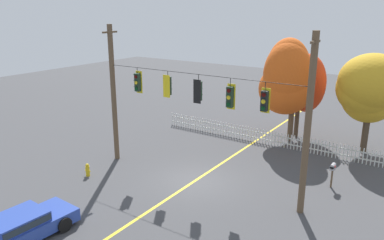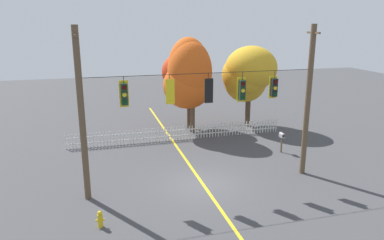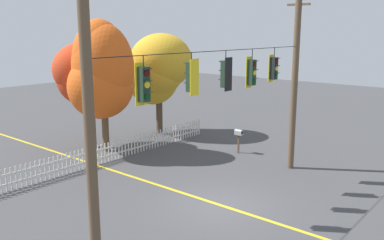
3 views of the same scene
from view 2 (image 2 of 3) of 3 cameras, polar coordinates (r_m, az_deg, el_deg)
The scene contains 14 objects.
ground at distance 19.72m, azimuth 1.74°, elevation -9.91°, with size 80.00×80.00×0.00m, color #424244.
lane_centerline_stripe at distance 19.72m, azimuth 1.74°, elevation -9.90°, with size 0.16×36.00×0.01m, color gold.
signal_support_span at distance 18.35m, azimuth 1.84°, elevation 1.90°, with size 11.95×1.10×8.17m.
traffic_signal_westbound_side at distance 17.45m, azimuth -10.40°, elevation 3.94°, with size 0.43×0.38×1.46m.
traffic_signal_eastbound_side at distance 17.73m, azimuth -3.48°, elevation 4.46°, with size 0.43×0.38×1.39m.
traffic_signal_northbound_primary at distance 18.22m, azimuth 2.50°, elevation 4.60°, with size 0.43×0.38×1.45m.
traffic_signal_southbound_primary at distance 18.87m, azimuth 7.70°, elevation 4.61°, with size 0.43×0.38×1.55m.
traffic_signal_northbound_secondary at distance 19.61m, azimuth 12.51°, elevation 4.92°, with size 0.43×0.38×1.46m.
white_picket_fence at distance 26.56m, azimuth -2.07°, elevation -2.02°, with size 15.51×0.06×1.00m.
autumn_maple_near_fence at distance 27.10m, azimuth -0.50°, elevation 6.90°, with size 3.64×3.23×7.19m.
autumn_maple_mid at distance 28.85m, azimuth -0.80°, elevation 6.89°, with size 3.83×2.88×6.03m.
autumn_oak_far_east at distance 29.68m, azimuth 8.56°, elevation 7.05°, with size 4.23×4.14×6.44m.
fire_hydrant at distance 16.36m, azimuth -13.97°, elevation -14.59°, with size 0.38×0.22×0.74m.
roadside_mailbox at distance 24.60m, azimuth 13.68°, elevation -2.48°, with size 0.25×0.44×1.32m.
Camera 2 is at (-5.26, -17.06, 8.38)m, focal length 34.62 mm.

